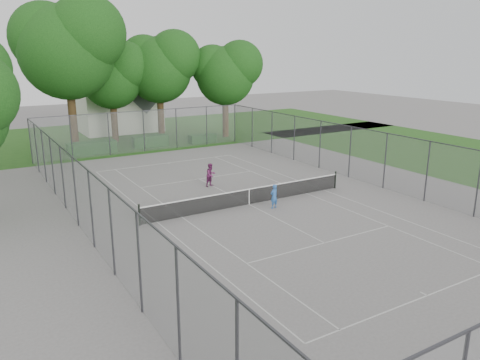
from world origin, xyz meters
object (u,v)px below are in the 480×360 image
girl_player (274,196)px  woman_player (211,175)px  tennis_net (249,196)px  house (118,93)px

girl_player → woman_player: (-0.96, 5.64, 0.07)m
tennis_net → girl_player: girl_player is taller
house → girl_player: size_ratio=7.41×
girl_player → woman_player: bearing=-92.0°
tennis_net → house: 29.07m
girl_player → tennis_net: bearing=-66.3°
house → girl_player: (-0.59, -30.02, -3.36)m
girl_player → house: bearing=-102.8°
tennis_net → woman_player: (-0.11, 4.44, 0.24)m
tennis_net → house: bearing=87.1°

